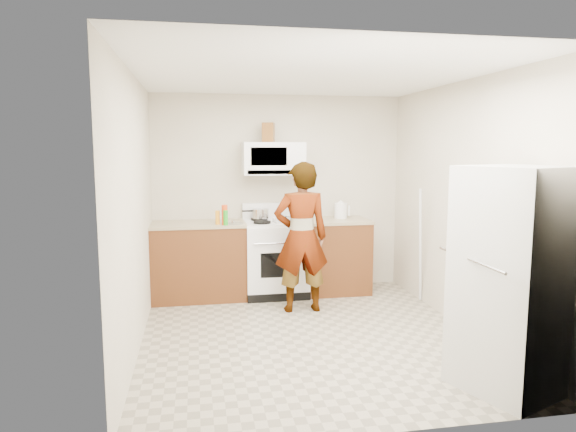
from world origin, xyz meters
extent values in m
plane|color=gray|center=(0.00, 0.00, 0.00)|extent=(3.60, 3.60, 0.00)
cube|color=beige|center=(0.00, 1.79, 1.25)|extent=(3.20, 0.02, 2.50)
cube|color=beige|center=(1.59, 0.00, 1.25)|extent=(0.02, 3.60, 2.50)
cube|color=#623017|center=(-1.04, 1.49, 0.45)|extent=(1.12, 0.62, 0.90)
cube|color=#9C8969|center=(-1.04, 1.49, 0.92)|extent=(1.14, 0.64, 0.03)
cube|color=#623017|center=(0.68, 1.49, 0.45)|extent=(0.80, 0.62, 0.90)
cube|color=#9C8969|center=(0.68, 1.49, 0.92)|extent=(0.82, 0.64, 0.03)
cube|color=white|center=(-0.10, 1.48, 0.45)|extent=(0.76, 0.65, 0.90)
cube|color=white|center=(-0.10, 1.48, 0.92)|extent=(0.76, 0.62, 0.03)
cube|color=white|center=(-0.10, 1.76, 1.03)|extent=(0.76, 0.08, 0.20)
cube|color=white|center=(-0.10, 1.61, 1.70)|extent=(0.76, 0.38, 0.40)
imported|color=tan|center=(0.09, 0.79, 0.84)|extent=(0.61, 0.40, 1.68)
cube|color=silver|center=(1.27, -1.35, 0.85)|extent=(0.91, 0.91, 1.70)
cylinder|color=white|center=(0.77, 1.57, 1.03)|extent=(0.20, 0.20, 0.19)
cube|color=brown|center=(-0.16, 1.61, 2.02)|extent=(0.18, 0.18, 0.24)
cylinder|color=silver|center=(-0.27, 1.62, 1.01)|extent=(0.26, 0.26, 0.11)
cube|color=white|center=(-0.01, 1.37, 0.96)|extent=(0.27, 0.20, 0.05)
cylinder|color=red|center=(-0.73, 1.27, 1.05)|extent=(0.08, 0.08, 0.23)
cylinder|color=orange|center=(-0.81, 1.31, 1.02)|extent=(0.07, 0.07, 0.16)
cylinder|color=#1D971B|center=(-0.72, 1.23, 1.02)|extent=(0.06, 0.06, 0.18)
cylinder|color=silver|center=(-0.63, 1.32, 0.94)|extent=(0.30, 0.30, 0.01)
cylinder|color=silver|center=(1.51, 0.79, 0.69)|extent=(0.19, 0.26, 1.37)
camera|label=1|loc=(-1.06, -4.73, 1.83)|focal=32.00mm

